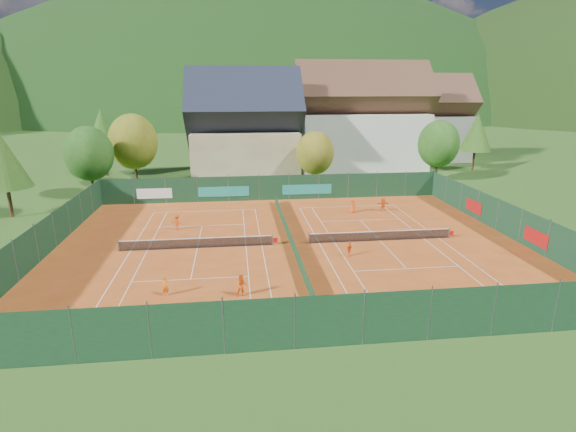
{
  "coord_description": "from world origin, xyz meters",
  "views": [
    {
      "loc": [
        -4.63,
        -36.43,
        13.24
      ],
      "look_at": [
        0.0,
        2.0,
        2.0
      ],
      "focal_mm": 28.0,
      "sensor_mm": 36.0,
      "label": 1
    }
  ],
  "objects_px": {
    "player_left_near": "(165,286)",
    "player_left_far": "(177,222)",
    "player_right_far_b": "(383,204)",
    "hotel_block_a": "(360,123)",
    "hotel_block_b": "(422,123)",
    "player_left_mid": "(242,286)",
    "player_right_near": "(349,249)",
    "chalet": "(245,133)",
    "player_right_far_a": "(353,206)",
    "ball_hopper": "(498,298)"
  },
  "relations": [
    {
      "from": "chalet",
      "to": "player_left_mid",
      "type": "relative_size",
      "value": 10.31
    },
    {
      "from": "ball_hopper",
      "to": "player_right_far_a",
      "type": "height_order",
      "value": "player_right_far_a"
    },
    {
      "from": "chalet",
      "to": "player_right_near",
      "type": "height_order",
      "value": "chalet"
    },
    {
      "from": "ball_hopper",
      "to": "player_right_far_b",
      "type": "height_order",
      "value": "player_right_far_b"
    },
    {
      "from": "hotel_block_a",
      "to": "player_right_far_a",
      "type": "distance_m",
      "value": 28.75
    },
    {
      "from": "chalet",
      "to": "player_left_far",
      "type": "bearing_deg",
      "value": -106.4
    },
    {
      "from": "player_right_far_a",
      "to": "player_left_mid",
      "type": "bearing_deg",
      "value": 44.6
    },
    {
      "from": "chalet",
      "to": "player_left_mid",
      "type": "bearing_deg",
      "value": -92.05
    },
    {
      "from": "player_right_far_b",
      "to": "player_right_far_a",
      "type": "bearing_deg",
      "value": 7.41
    },
    {
      "from": "hotel_block_b",
      "to": "player_right_far_b",
      "type": "xyz_separation_m",
      "value": [
        -18.62,
        -34.49,
        -5.85
      ]
    },
    {
      "from": "player_left_mid",
      "to": "player_right_far_b",
      "type": "distance_m",
      "value": 24.78
    },
    {
      "from": "chalet",
      "to": "player_left_near",
      "type": "bearing_deg",
      "value": -99.34
    },
    {
      "from": "player_left_mid",
      "to": "hotel_block_a",
      "type": "bearing_deg",
      "value": 56.1
    },
    {
      "from": "player_left_near",
      "to": "player_left_mid",
      "type": "distance_m",
      "value": 5.03
    },
    {
      "from": "chalet",
      "to": "player_right_far_b",
      "type": "height_order",
      "value": "chalet"
    },
    {
      "from": "player_right_far_b",
      "to": "hotel_block_b",
      "type": "bearing_deg",
      "value": -115.82
    },
    {
      "from": "ball_hopper",
      "to": "player_left_far",
      "type": "distance_m",
      "value": 28.25
    },
    {
      "from": "chalet",
      "to": "ball_hopper",
      "type": "height_order",
      "value": "chalet"
    },
    {
      "from": "player_right_near",
      "to": "player_right_far_b",
      "type": "distance_m",
      "value": 14.72
    },
    {
      "from": "hotel_block_a",
      "to": "player_right_far_b",
      "type": "bearing_deg",
      "value": -99.89
    },
    {
      "from": "hotel_block_a",
      "to": "ball_hopper",
      "type": "height_order",
      "value": "hotel_block_a"
    },
    {
      "from": "player_left_far",
      "to": "player_right_near",
      "type": "bearing_deg",
      "value": 168.67
    },
    {
      "from": "hotel_block_a",
      "to": "player_right_far_b",
      "type": "xyz_separation_m",
      "value": [
        -4.62,
        -26.49,
        -6.61
      ]
    },
    {
      "from": "ball_hopper",
      "to": "player_left_mid",
      "type": "bearing_deg",
      "value": 168.3
    },
    {
      "from": "player_left_near",
      "to": "player_right_near",
      "type": "height_order",
      "value": "player_left_near"
    },
    {
      "from": "ball_hopper",
      "to": "player_left_near",
      "type": "height_order",
      "value": "player_left_near"
    },
    {
      "from": "hotel_block_b",
      "to": "player_right_far_a",
      "type": "bearing_deg",
      "value": -122.42
    },
    {
      "from": "hotel_block_b",
      "to": "player_left_mid",
      "type": "xyz_separation_m",
      "value": [
        -34.42,
        -53.58,
        -5.83
      ]
    },
    {
      "from": "player_left_mid",
      "to": "player_right_near",
      "type": "distance_m",
      "value": 10.69
    },
    {
      "from": "player_right_near",
      "to": "player_right_far_a",
      "type": "distance_m",
      "value": 13.12
    },
    {
      "from": "player_right_far_a",
      "to": "player_right_far_b",
      "type": "xyz_separation_m",
      "value": [
        3.48,
        0.3,
        -0.02
      ]
    },
    {
      "from": "chalet",
      "to": "hotel_block_a",
      "type": "relative_size",
      "value": 0.75
    },
    {
      "from": "player_left_near",
      "to": "player_left_far",
      "type": "bearing_deg",
      "value": 91.51
    },
    {
      "from": "player_right_far_b",
      "to": "hotel_block_a",
      "type": "bearing_deg",
      "value": -97.35
    },
    {
      "from": "player_right_near",
      "to": "player_right_far_a",
      "type": "relative_size",
      "value": 0.82
    },
    {
      "from": "hotel_block_a",
      "to": "player_left_mid",
      "type": "relative_size",
      "value": 13.75
    },
    {
      "from": "ball_hopper",
      "to": "hotel_block_b",
      "type": "bearing_deg",
      "value": 71.83
    },
    {
      "from": "hotel_block_a",
      "to": "player_right_far_b",
      "type": "distance_m",
      "value": 27.69
    },
    {
      "from": "hotel_block_b",
      "to": "player_left_near",
      "type": "xyz_separation_m",
      "value": [
        -39.39,
        -52.87,
        -5.93
      ]
    },
    {
      "from": "hotel_block_a",
      "to": "player_left_near",
      "type": "bearing_deg",
      "value": -119.51
    },
    {
      "from": "player_left_near",
      "to": "player_left_far",
      "type": "distance_m",
      "value": 14.27
    },
    {
      "from": "hotel_block_b",
      "to": "hotel_block_a",
      "type": "bearing_deg",
      "value": -150.26
    },
    {
      "from": "player_left_far",
      "to": "player_right_far_a",
      "type": "bearing_deg",
      "value": -148.3
    },
    {
      "from": "hotel_block_b",
      "to": "player_left_mid",
      "type": "relative_size",
      "value": 11.0
    },
    {
      "from": "chalet",
      "to": "player_right_near",
      "type": "xyz_separation_m",
      "value": [
        7.31,
        -33.41,
        -5.97
      ]
    },
    {
      "from": "player_left_near",
      "to": "player_left_mid",
      "type": "bearing_deg",
      "value": -10.04
    },
    {
      "from": "hotel_block_b",
      "to": "chalet",
      "type": "bearing_deg",
      "value": -157.01
    },
    {
      "from": "player_right_far_a",
      "to": "player_right_far_b",
      "type": "relative_size",
      "value": 1.02
    },
    {
      "from": "player_right_far_a",
      "to": "ball_hopper",
      "type": "bearing_deg",
      "value": 86.71
    },
    {
      "from": "player_left_mid",
      "to": "player_left_near",
      "type": "bearing_deg",
      "value": 162.11
    }
  ]
}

